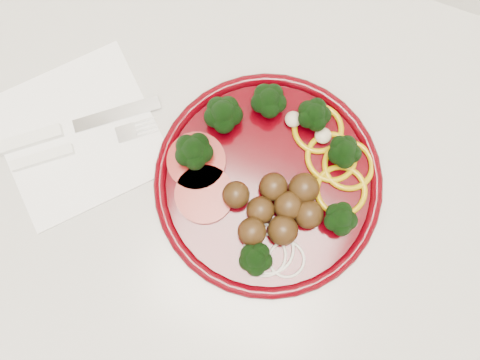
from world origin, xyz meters
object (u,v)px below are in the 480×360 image
(plate, at_px, (271,180))
(knife, at_px, (57,131))
(fork, at_px, (60,152))
(napkin, at_px, (79,134))

(plate, relative_size, knife, 1.61)
(knife, height_order, fork, knife)
(fork, bearing_deg, knife, 83.00)
(plate, distance_m, fork, 0.24)
(napkin, distance_m, fork, 0.03)
(knife, bearing_deg, fork, -97.00)
(knife, relative_size, fork, 1.12)
(napkin, relative_size, fork, 1.21)
(plate, height_order, fork, plate)
(plate, distance_m, knife, 0.25)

